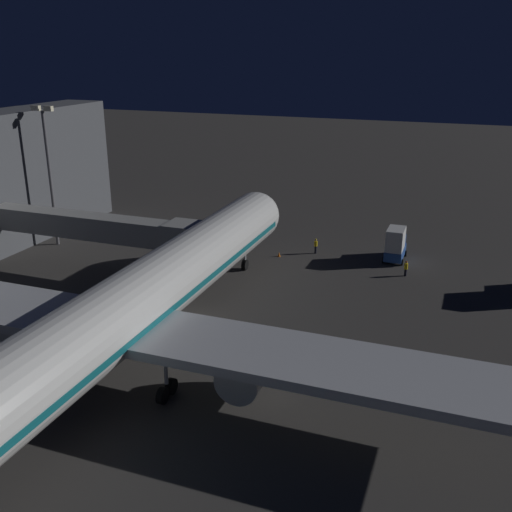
% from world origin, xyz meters
% --- Properties ---
extents(ground_plane, '(320.00, 320.00, 0.00)m').
position_xyz_m(ground_plane, '(0.00, 0.00, 0.00)').
color(ground_plane, '#383533').
extents(airliner_at_gate, '(55.31, 63.90, 19.19)m').
position_xyz_m(airliner_at_gate, '(-0.00, 11.62, 5.25)').
color(airliner_at_gate, silver).
rests_on(airliner_at_gate, ground_plane).
extents(jet_bridge, '(25.29, 3.40, 6.89)m').
position_xyz_m(jet_bridge, '(13.38, -7.03, 5.37)').
color(jet_bridge, '#9E9E99').
rests_on(jet_bridge, ground_plane).
extents(apron_floodlight_mast, '(2.90, 0.50, 17.09)m').
position_xyz_m(apron_floodlight_mast, '(25.50, -13.88, 9.97)').
color(apron_floodlight_mast, '#59595E').
rests_on(apron_floodlight_mast, ground_plane).
extents(catering_truck, '(2.36, 4.63, 3.95)m').
position_xyz_m(catering_truck, '(-15.27, -22.89, 1.96)').
color(catering_truck, '#234C9E').
rests_on(catering_truck, ground_plane).
extents(ground_crew_near_nose_gear, '(0.40, 0.40, 1.74)m').
position_xyz_m(ground_crew_near_nose_gear, '(-17.11, -18.12, 0.95)').
color(ground_crew_near_nose_gear, black).
rests_on(ground_crew_near_nose_gear, ground_plane).
extents(ground_crew_marshaller_fwd, '(0.40, 0.40, 1.85)m').
position_xyz_m(ground_crew_marshaller_fwd, '(-5.98, -21.92, 1.02)').
color(ground_crew_marshaller_fwd, black).
rests_on(ground_crew_marshaller_fwd, ground_plane).
extents(traffic_cone_nose_port, '(0.36, 0.36, 0.55)m').
position_xyz_m(traffic_cone_nose_port, '(-2.20, -19.28, 0.28)').
color(traffic_cone_nose_port, orange).
rests_on(traffic_cone_nose_port, ground_plane).
extents(traffic_cone_nose_starboard, '(0.36, 0.36, 0.55)m').
position_xyz_m(traffic_cone_nose_starboard, '(2.20, -19.28, 0.28)').
color(traffic_cone_nose_starboard, orange).
rests_on(traffic_cone_nose_starboard, ground_plane).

